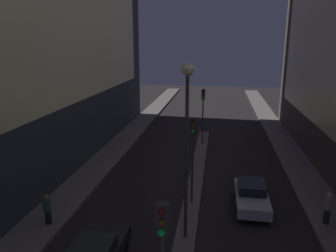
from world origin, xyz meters
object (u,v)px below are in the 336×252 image
traffic_light_mid (193,142)px  pedestrian_on_left_sidewalk (47,209)px  car_right_lane (251,195)px  pedestrian_on_right_sidewalk (328,207)px  traffic_light_near (163,250)px  street_lamp (187,120)px  traffic_light_far (203,104)px

traffic_light_mid → pedestrian_on_left_sidewalk: (-7.04, -3.59, -2.80)m
car_right_lane → pedestrian_on_right_sidewalk: pedestrian_on_right_sidewalk is taller
traffic_light_near → car_right_lane: bearing=71.2°
traffic_light_near → traffic_light_mid: (0.00, 9.91, 0.00)m
pedestrian_on_right_sidewalk → traffic_light_near: bearing=-129.4°
traffic_light_near → street_lamp: size_ratio=0.61×
traffic_light_mid → street_lamp: (0.00, -3.59, 2.10)m
traffic_light_mid → pedestrian_on_right_sidewalk: size_ratio=2.97×
car_right_lane → traffic_light_mid: bearing=-178.4°
traffic_light_far → street_lamp: (0.00, -14.83, 2.10)m
traffic_light_mid → street_lamp: 4.16m
street_lamp → pedestrian_on_right_sidewalk: (7.03, 2.23, -4.84)m
pedestrian_on_left_sidewalk → pedestrian_on_right_sidewalk: pedestrian_on_right_sidewalk is taller
street_lamp → car_right_lane: 7.20m
pedestrian_on_left_sidewalk → car_right_lane: bearing=19.4°
traffic_light_near → pedestrian_on_left_sidewalk: bearing=138.1°
street_lamp → pedestrian_on_right_sidewalk: 8.82m
street_lamp → pedestrian_on_left_sidewalk: size_ratio=5.17×
traffic_light_mid → car_right_lane: (3.40, 0.10, -3.07)m
traffic_light_near → pedestrian_on_right_sidewalk: traffic_light_near is taller
pedestrian_on_left_sidewalk → street_lamp: bearing=-0.0°
traffic_light_mid → pedestrian_on_right_sidewalk: bearing=-11.0°
pedestrian_on_right_sidewalk → traffic_light_mid: bearing=169.0°
traffic_light_near → traffic_light_far: size_ratio=1.00×
traffic_light_near → pedestrian_on_left_sidewalk: 9.87m
street_lamp → traffic_light_far: bearing=90.0°
traffic_light_far → pedestrian_on_right_sidewalk: size_ratio=2.97×
pedestrian_on_right_sidewalk → traffic_light_far: bearing=119.1°
traffic_light_mid → car_right_lane: bearing=1.6°
traffic_light_far → traffic_light_near: bearing=-90.0°
traffic_light_far → car_right_lane: traffic_light_far is taller
traffic_light_far → street_lamp: street_lamp is taller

